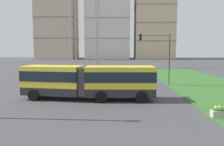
# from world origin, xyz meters

# --- Properties ---
(articulated_bus) EXTENTS (12.01, 3.43, 3.00)m
(articulated_bus) POSITION_xyz_m (-1.53, 13.97, 1.65)
(articulated_bus) COLOR yellow
(articulated_bus) RESTS_ON ground
(flower_planter_3) EXTENTS (1.10, 0.56, 0.74)m
(flower_planter_3) POSITION_xyz_m (7.81, 8.67, 0.43)
(flower_planter_3) COLOR #B7AD9E
(flower_planter_3) RESTS_ON grass_median
(traffic_light_far_right) EXTENTS (3.98, 0.28, 6.39)m
(traffic_light_far_right) POSITION_xyz_m (6.16, 22.00, 4.37)
(traffic_light_far_right) COLOR #474C51
(traffic_light_far_right) RESTS_ON ground
(apartment_tower_west) EXTENTS (18.52, 17.10, 48.29)m
(apartment_tower_west) POSITION_xyz_m (-30.00, 105.66, 24.17)
(apartment_tower_west) COLOR #C6B299
(apartment_tower_west) RESTS_ON ground
(apartment_tower_westcentre) EXTENTS (21.80, 18.35, 48.13)m
(apartment_tower_westcentre) POSITION_xyz_m (-4.79, 108.77, 24.09)
(apartment_tower_westcentre) COLOR silver
(apartment_tower_westcentre) RESTS_ON ground
(apartment_tower_centre) EXTENTS (18.94, 16.24, 42.07)m
(apartment_tower_centre) POSITION_xyz_m (18.27, 107.31, 21.06)
(apartment_tower_centre) COLOR beige
(apartment_tower_centre) RESTS_ON ground
(transmission_pylon) EXTENTS (9.00, 6.24, 29.09)m
(transmission_pylon) POSITION_xyz_m (-7.30, 49.61, 15.96)
(transmission_pylon) COLOR gray
(transmission_pylon) RESTS_ON ground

